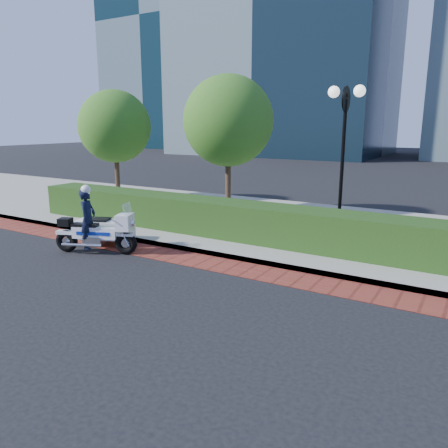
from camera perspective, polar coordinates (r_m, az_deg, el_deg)
The scene contains 9 objects.
ground at distance 9.05m, azimuth -1.37°, elevation -8.75°, with size 120.00×120.00×0.00m, color black.
brick_strip at distance 10.26m, azimuth 3.15°, elevation -6.05°, with size 60.00×1.00×0.01m, color maroon.
sidewalk at distance 14.23m, azimuth 11.71°, elevation -0.59°, with size 60.00×8.00×0.15m, color gray.
hedge_main at distance 11.91m, azimuth 7.94°, elevation -0.24°, with size 18.00×1.20×1.00m, color black.
lamppost at distance 12.78m, azimuth 15.37°, elevation 10.79°, with size 1.02×0.70×4.21m.
tree_a at distance 19.17m, azimuth -14.08°, elevation 12.24°, with size 3.00×3.00×4.58m.
tree_b at distance 15.78m, azimuth 0.56°, elevation 13.30°, with size 3.20×3.20×4.89m.
tower_far_left at distance 68.16m, azimuth -6.72°, elevation 24.47°, with size 16.00×14.00×34.00m, color black.
police_motorcycle at distance 12.24m, azimuth -16.25°, elevation -0.41°, with size 2.31×1.73×1.82m.
Camera 1 is at (4.53, -7.08, 3.35)m, focal length 35.00 mm.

